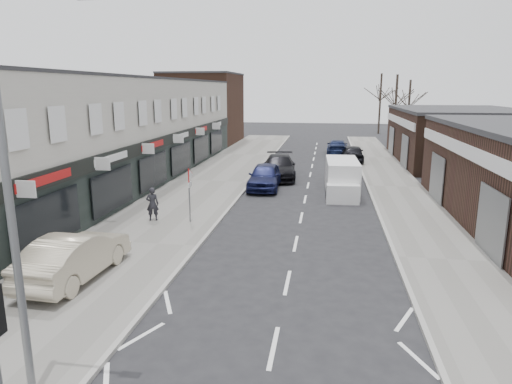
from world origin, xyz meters
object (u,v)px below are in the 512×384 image
at_px(parked_car_right_a, 341,170).
at_px(pedestrian, 152,204).
at_px(parked_car_right_c, 337,147).
at_px(white_van, 342,178).
at_px(parked_car_right_b, 353,154).
at_px(street_lamp, 16,185).
at_px(warning_sign, 190,180).
at_px(parked_car_left_a, 265,176).
at_px(parked_car_left_b, 279,167).
at_px(sedan_on_pavement, 75,256).

bearing_deg(parked_car_right_a, pedestrian, 54.78).
bearing_deg(pedestrian, parked_car_right_c, -125.38).
xyz_separation_m(white_van, parked_car_right_b, (1.31, 12.73, -0.21)).
distance_m(parked_car_right_b, parked_car_right_c, 5.29).
xyz_separation_m(street_lamp, warning_sign, (-0.63, 12.80, -2.42)).
height_order(parked_car_left_a, parked_car_left_b, parked_car_left_b).
height_order(street_lamp, pedestrian, street_lamp).
height_order(street_lamp, parked_car_right_a, street_lamp).
distance_m(street_lamp, sedan_on_pavement, 7.36).
bearing_deg(parked_car_left_a, parked_car_left_b, 81.35).
bearing_deg(pedestrian, parked_car_left_b, -127.22).
bearing_deg(sedan_on_pavement, parked_car_right_b, -108.30).
xyz_separation_m(warning_sign, white_van, (7.31, 7.80, -1.21)).
xyz_separation_m(pedestrian, parked_car_left_a, (4.33, 8.47, -0.11)).
relative_size(warning_sign, parked_car_left_b, 0.47).
height_order(street_lamp, parked_car_left_b, street_lamp).
bearing_deg(street_lamp, white_van, 72.04).
relative_size(parked_car_left_b, parked_car_right_c, 1.16).
relative_size(street_lamp, parked_car_right_a, 1.67).
height_order(sedan_on_pavement, parked_car_left_b, sedan_on_pavement).
height_order(white_van, parked_car_left_a, white_van).
height_order(warning_sign, parked_car_left_a, warning_sign).
relative_size(warning_sign, sedan_on_pavement, 0.57).
bearing_deg(parked_car_right_a, parked_car_right_c, -87.01).
bearing_deg(parked_car_left_b, parked_car_right_a, -11.45).
xyz_separation_m(parked_car_right_b, parked_car_right_c, (-1.26, 5.14, -0.06)).
relative_size(parked_car_left_b, parked_car_right_a, 1.19).
relative_size(white_van, sedan_on_pavement, 1.14).
height_order(street_lamp, white_van, street_lamp).
bearing_deg(white_van, parked_car_right_b, 82.11).
height_order(white_van, parked_car_left_b, white_van).
relative_size(white_van, parked_car_right_a, 1.13).
distance_m(parked_car_left_a, parked_car_right_c, 17.87).
height_order(white_van, parked_car_right_b, white_van).
xyz_separation_m(sedan_on_pavement, parked_car_right_b, (10.52, 27.51, -0.13)).
bearing_deg(warning_sign, parked_car_right_c, 74.00).
relative_size(warning_sign, parked_car_right_c, 0.55).
distance_m(sedan_on_pavement, parked_car_right_b, 29.45).
bearing_deg(white_van, street_lamp, -110.00).
bearing_deg(parked_car_right_a, parked_car_left_a, 36.78).
distance_m(parked_car_left_b, parked_car_right_a, 4.42).
relative_size(parked_car_right_a, parked_car_right_b, 1.05).
xyz_separation_m(warning_sign, parked_car_left_b, (2.96, 12.26, -1.37)).
bearing_deg(parked_car_left_a, warning_sign, -106.41).
xyz_separation_m(street_lamp, parked_car_left_b, (2.33, 25.06, -3.79)).
bearing_deg(white_van, parked_car_right_a, 87.28).
relative_size(white_van, parked_car_left_b, 0.95).
relative_size(street_lamp, parked_car_left_b, 1.40).
relative_size(parked_car_left_b, parked_car_right_b, 1.25).
bearing_deg(parked_car_left_b, warning_sign, -109.11).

